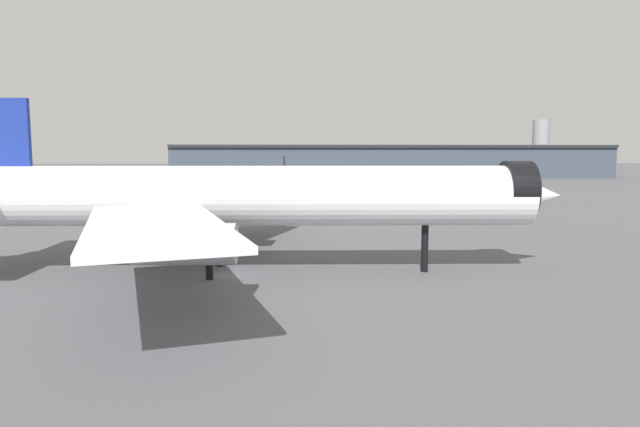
{
  "coord_description": "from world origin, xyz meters",
  "views": [
    {
      "loc": [
        6.67,
        -56.38,
        12.58
      ],
      "look_at": [
        9.09,
        1.13,
        6.07
      ],
      "focal_mm": 31.98,
      "sensor_mm": 36.0,
      "label": 1
    }
  ],
  "objects": [
    {
      "name": "airliner_far_taxiway",
      "position": [
        2.57,
        109.74,
        4.57
      ],
      "size": [
        33.59,
        36.76,
        10.37
      ],
      "rotation": [
        0.0,
        0.0,
        4.68
      ],
      "color": "silver",
      "rests_on": "ground"
    },
    {
      "name": "ground",
      "position": [
        0.0,
        0.0,
        0.0
      ],
      "size": [
        900.0,
        900.0,
        0.0
      ],
      "primitive_type": "plane",
      "color": "#56565B"
    },
    {
      "name": "terminal_building",
      "position": [
        51.75,
        189.21,
        7.39
      ],
      "size": [
        191.32,
        35.93,
        25.55
      ],
      "rotation": [
        0.0,
        0.0,
        0.07
      ],
      "color": "#3D4756",
      "rests_on": "ground"
    },
    {
      "name": "airliner_near_gate",
      "position": [
        0.75,
        1.32,
        7.75
      ],
      "size": [
        65.7,
        60.12,
        17.59
      ],
      "rotation": [
        0.0,
        0.0,
        -0.02
      ],
      "color": "white",
      "rests_on": "ground"
    }
  ]
}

